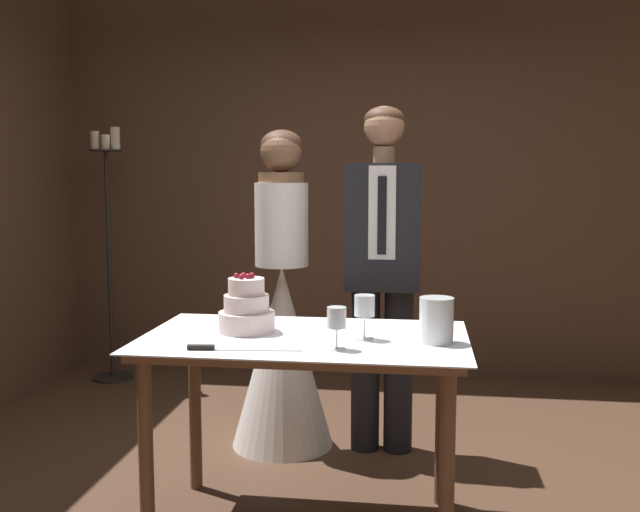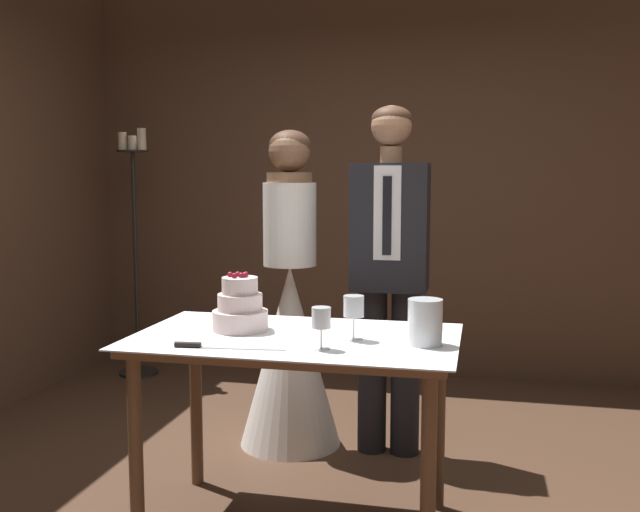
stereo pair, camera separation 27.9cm
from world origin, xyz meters
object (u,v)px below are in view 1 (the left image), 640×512
(cake_table, at_px, (305,361))
(tiered_cake, at_px, (247,310))
(wine_glass_near, at_px, (365,307))
(hurricane_candle, at_px, (436,321))
(cake_knife, at_px, (222,348))
(wine_glass_middle, at_px, (337,319))
(bride, at_px, (282,331))
(candle_stand, at_px, (109,254))
(groom, at_px, (383,263))

(cake_table, height_order, tiered_cake, tiered_cake)
(wine_glass_near, distance_m, hurricane_candle, 0.28)
(cake_knife, distance_m, wine_glass_middle, 0.44)
(tiered_cake, distance_m, bride, 0.88)
(hurricane_candle, height_order, bride, bride)
(wine_glass_middle, height_order, candle_stand, candle_stand)
(wine_glass_near, distance_m, bride, 1.08)
(cake_table, distance_m, tiered_cake, 0.32)
(hurricane_candle, height_order, candle_stand, candle_stand)
(hurricane_candle, distance_m, groom, 0.97)
(cake_knife, bearing_deg, cake_table, 39.67)
(tiered_cake, distance_m, wine_glass_middle, 0.47)
(cake_knife, relative_size, wine_glass_middle, 2.66)
(hurricane_candle, xyz_separation_m, bride, (-0.78, 0.93, -0.26))
(wine_glass_middle, distance_m, candle_stand, 2.84)
(groom, bearing_deg, tiered_cake, -121.62)
(cake_knife, xyz_separation_m, candle_stand, (-1.44, 2.22, 0.09))
(cake_table, height_order, bride, bride)
(hurricane_candle, bearing_deg, wine_glass_near, 176.17)
(candle_stand, bearing_deg, cake_table, -48.82)
(cake_knife, bearing_deg, tiered_cake, 81.39)
(cake_knife, bearing_deg, bride, 83.99)
(wine_glass_near, relative_size, hurricane_candle, 1.00)
(hurricane_candle, distance_m, candle_stand, 2.98)
(tiered_cake, xyz_separation_m, cake_knife, (-0.01, -0.32, -0.08))
(candle_stand, bearing_deg, wine_glass_near, -45.34)
(cake_table, bearing_deg, hurricane_candle, -4.25)
(candle_stand, bearing_deg, wine_glass_middle, -49.15)
(bride, bearing_deg, hurricane_candle, -49.76)
(wine_glass_middle, xyz_separation_m, hurricane_candle, (0.37, 0.16, -0.03))
(wine_glass_near, relative_size, groom, 0.10)
(wine_glass_near, distance_m, groom, 0.91)
(bride, bearing_deg, tiered_cake, -88.98)
(bride, distance_m, groom, 0.65)
(cake_table, relative_size, wine_glass_near, 7.38)
(wine_glass_near, bearing_deg, candle_stand, 134.66)
(candle_stand, bearing_deg, cake_knife, -57.03)
(wine_glass_middle, bearing_deg, bride, 111.00)
(tiered_cake, height_order, candle_stand, candle_stand)
(cake_knife, distance_m, groom, 1.29)
(wine_glass_near, xyz_separation_m, wine_glass_middle, (-0.09, -0.18, -0.01))
(wine_glass_near, xyz_separation_m, groom, (0.02, 0.91, 0.06))
(cake_table, distance_m, groom, 0.97)
(bride, height_order, groom, groom)
(wine_glass_near, bearing_deg, hurricane_candle, -3.83)
(cake_table, bearing_deg, groom, 73.37)
(groom, bearing_deg, bride, 179.94)
(hurricane_candle, bearing_deg, groom, 105.34)
(tiered_cake, relative_size, groom, 0.14)
(candle_stand, bearing_deg, hurricane_candle, -41.79)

